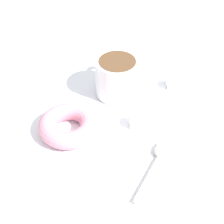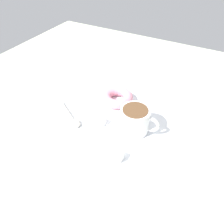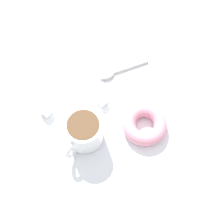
{
  "view_description": "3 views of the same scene",
  "coord_description": "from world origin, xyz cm",
  "px_view_note": "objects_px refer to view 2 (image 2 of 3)",
  "views": [
    {
      "loc": [
        3.28,
        44.55,
        44.55
      ],
      "look_at": [
        -0.22,
        -1.28,
        2.3
      ],
      "focal_mm": 60.0,
      "sensor_mm": 36.0,
      "label": 1
    },
    {
      "loc": [
        -40.95,
        -23.35,
        42.78
      ],
      "look_at": [
        -0.22,
        -1.28,
        2.3
      ],
      "focal_mm": 35.0,
      "sensor_mm": 36.0,
      "label": 2
    },
    {
      "loc": [
        17.19,
        -24.17,
        63.94
      ],
      "look_at": [
        -0.22,
        -1.28,
        2.3
      ],
      "focal_mm": 50.0,
      "sensor_mm": 36.0,
      "label": 3
    }
  ],
  "objects_px": {
    "coffee_cup": "(135,120)",
    "sugar_cube_extra": "(119,156)",
    "sugar_cube": "(103,122)",
    "donut": "(117,98)",
    "spoon": "(73,120)"
  },
  "relations": [
    {
      "from": "sugar_cube",
      "to": "spoon",
      "type": "bearing_deg",
      "value": 108.1
    },
    {
      "from": "donut",
      "to": "spoon",
      "type": "height_order",
      "value": "donut"
    },
    {
      "from": "coffee_cup",
      "to": "spoon",
      "type": "distance_m",
      "value": 0.18
    },
    {
      "from": "coffee_cup",
      "to": "sugar_cube_extra",
      "type": "bearing_deg",
      "value": -176.23
    },
    {
      "from": "spoon",
      "to": "sugar_cube_extra",
      "type": "height_order",
      "value": "sugar_cube_extra"
    },
    {
      "from": "coffee_cup",
      "to": "spoon",
      "type": "xyz_separation_m",
      "value": [
        -0.05,
        0.17,
        -0.03
      ]
    },
    {
      "from": "spoon",
      "to": "sugar_cube",
      "type": "height_order",
      "value": "sugar_cube"
    },
    {
      "from": "donut",
      "to": "sugar_cube",
      "type": "bearing_deg",
      "value": -173.27
    },
    {
      "from": "coffee_cup",
      "to": "sugar_cube",
      "type": "height_order",
      "value": "coffee_cup"
    },
    {
      "from": "sugar_cube",
      "to": "sugar_cube_extra",
      "type": "distance_m",
      "value": 0.12
    },
    {
      "from": "donut",
      "to": "coffee_cup",
      "type": "bearing_deg",
      "value": -131.9
    },
    {
      "from": "spoon",
      "to": "sugar_cube",
      "type": "bearing_deg",
      "value": -71.9
    },
    {
      "from": "coffee_cup",
      "to": "sugar_cube",
      "type": "xyz_separation_m",
      "value": [
        -0.02,
        0.08,
        -0.03
      ]
    },
    {
      "from": "donut",
      "to": "sugar_cube_extra",
      "type": "distance_m",
      "value": 0.22
    },
    {
      "from": "sugar_cube",
      "to": "sugar_cube_extra",
      "type": "xyz_separation_m",
      "value": [
        -0.08,
        -0.09,
        0.0
      ]
    }
  ]
}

